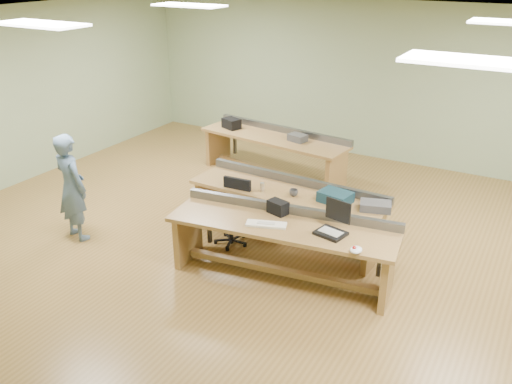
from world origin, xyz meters
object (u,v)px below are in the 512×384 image
Objects in this scene: camera_bag at (278,207)px; workbench_back at (274,147)px; person at (72,187)px; workbench_front at (283,237)px; parts_bin_teal at (335,197)px; workbench_mid at (287,204)px; drinks_can at (262,187)px; parts_bin_grey at (376,206)px; laptop_base at (331,233)px; task_chair at (232,220)px; mug at (294,193)px.

workbench_back is at bearing 133.78° from camera_bag.
workbench_back is at bearing -98.25° from person.
parts_bin_teal is (0.32, 0.89, 0.27)m from workbench_front.
person is at bearing -149.86° from workbench_mid.
workbench_back is 2.45m from drinks_can.
workbench_mid is 2.44m from workbench_back.
parts_bin_grey is at bearing 6.32° from drinks_can.
camera_bag is 2.22× the size of drinks_can.
workbench_back is 3.15m from camera_bag.
person is at bearing -104.41° from workbench_back.
laptop_base is 1.51m from drinks_can.
laptop_base is (0.62, 0.02, 0.21)m from workbench_front.
drinks_can is at bearing -151.46° from workbench_mid.
parts_bin_teal reaches higher than laptop_base.
drinks_can reaches higher than laptop_base.
person is 1.70× the size of task_chair.
task_chair reaches higher than workbench_mid.
task_chair is at bearing 178.63° from camera_bag.
workbench_front is at bearing -72.79° from mug.
parts_bin_teal reaches higher than workbench_mid.
drinks_can is (-0.52, 0.53, -0.03)m from camera_bag.
workbench_front reaches higher than mug.
drinks_can is at bearing -59.37° from workbench_back.
workbench_back is at bearing 124.13° from workbench_mid.
parts_bin_grey is (2.54, -2.05, 0.25)m from workbench_back.
workbench_front is at bearing -157.53° from person.
laptop_base is 0.82× the size of parts_bin_teal.
workbench_mid is 1.36m from laptop_base.
camera_bag is at bearing -83.60° from mug.
workbench_mid and workbench_back have the same top height.
workbench_mid is 1.82× the size of person.
workbench_front is 1.05m from drinks_can.
laptop_base is at bearing -6.50° from workbench_front.
person is 6.21× the size of camera_bag.
workbench_mid is 3.09× the size of task_chair.
workbench_front is at bearing -28.24° from task_chair.
mug reaches higher than laptop_base.
mug is at bearing -173.66° from parts_bin_grey.
workbench_back is at bearing 134.01° from parts_bin_teal.
parts_bin_grey is (1.24, 0.02, 0.25)m from workbench_mid.
parts_bin_grey is at bearing 49.29° from camera_bag.
parts_bin_teal reaches higher than drinks_can.
task_chair is (-1.02, 0.46, -0.22)m from workbench_front.
workbench_mid is 0.75m from parts_bin_teal.
parts_bin_teal is (-0.30, 0.88, 0.05)m from laptop_base.
workbench_front is at bearing -46.69° from drinks_can.
parts_bin_grey is at bearing 2.67° from workbench_mid.
parts_bin_teal is (0.71, -0.01, 0.27)m from workbench_mid.
task_chair is 1.48m from parts_bin_teal.
workbench_back reaches higher than parts_bin_grey.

